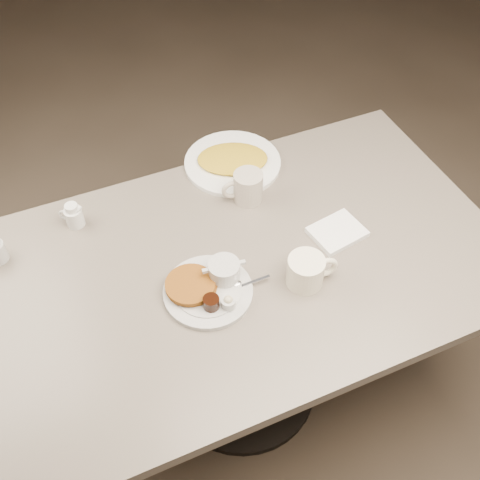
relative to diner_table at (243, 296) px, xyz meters
name	(u,v)px	position (x,y,z in m)	size (l,w,h in m)	color
room	(244,54)	(0.00, 0.00, 0.82)	(7.04, 8.04, 2.84)	#4C3F33
diner_table	(243,296)	(0.00, 0.00, 0.00)	(1.50, 0.90, 0.75)	slate
main_plate	(209,286)	(-0.13, -0.06, 0.19)	(0.31, 0.27, 0.07)	#BABAB6
coffee_mug_near	(307,271)	(0.13, -0.13, 0.22)	(0.15, 0.12, 0.09)	white
napkin	(337,232)	(0.30, -0.02, 0.18)	(0.17, 0.14, 0.02)	white
coffee_mug_far	(247,187)	(0.11, 0.22, 0.22)	(0.14, 0.10, 0.10)	beige
creamer_right	(74,216)	(-0.40, 0.33, 0.21)	(0.07, 0.06, 0.08)	white
hash_plate	(233,161)	(0.13, 0.39, 0.18)	(0.41, 0.41, 0.04)	white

